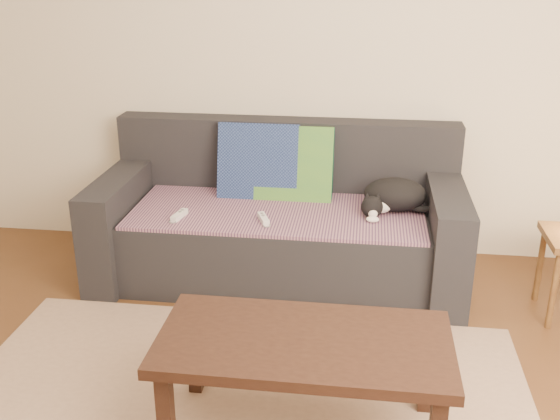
{
  "coord_description": "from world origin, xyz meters",
  "views": [
    {
      "loc": [
        0.48,
        -1.98,
        1.8
      ],
      "look_at": [
        0.05,
        1.2,
        0.55
      ],
      "focal_mm": 42.0,
      "sensor_mm": 36.0,
      "label": 1
    }
  ],
  "objects_px": {
    "wii_remote_a": "(179,215)",
    "wii_remote_b": "(263,219)",
    "cat": "(393,196)",
    "coffee_table": "(304,351)",
    "sofa": "(280,225)"
  },
  "relations": [
    {
      "from": "wii_remote_a",
      "to": "wii_remote_b",
      "type": "height_order",
      "value": "same"
    },
    {
      "from": "cat",
      "to": "wii_remote_a",
      "type": "relative_size",
      "value": 2.86
    },
    {
      "from": "coffee_table",
      "to": "wii_remote_a",
      "type": "bearing_deg",
      "value": 125.29
    },
    {
      "from": "cat",
      "to": "coffee_table",
      "type": "xyz_separation_m",
      "value": [
        -0.37,
        -1.41,
        -0.14
      ]
    },
    {
      "from": "sofa",
      "to": "cat",
      "type": "relative_size",
      "value": 4.89
    },
    {
      "from": "sofa",
      "to": "wii_remote_a",
      "type": "height_order",
      "value": "sofa"
    },
    {
      "from": "cat",
      "to": "wii_remote_b",
      "type": "height_order",
      "value": "cat"
    },
    {
      "from": "cat",
      "to": "coffee_table",
      "type": "distance_m",
      "value": 1.47
    },
    {
      "from": "cat",
      "to": "wii_remote_a",
      "type": "distance_m",
      "value": 1.21
    },
    {
      "from": "sofa",
      "to": "coffee_table",
      "type": "distance_m",
      "value": 1.46
    },
    {
      "from": "cat",
      "to": "coffee_table",
      "type": "bearing_deg",
      "value": -117.26
    },
    {
      "from": "cat",
      "to": "wii_remote_b",
      "type": "xyz_separation_m",
      "value": [
        -0.71,
        -0.26,
        -0.07
      ]
    },
    {
      "from": "cat",
      "to": "wii_remote_b",
      "type": "relative_size",
      "value": 2.86
    },
    {
      "from": "sofa",
      "to": "wii_remote_a",
      "type": "distance_m",
      "value": 0.62
    },
    {
      "from": "sofa",
      "to": "wii_remote_b",
      "type": "bearing_deg",
      "value": -101.26
    }
  ]
}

